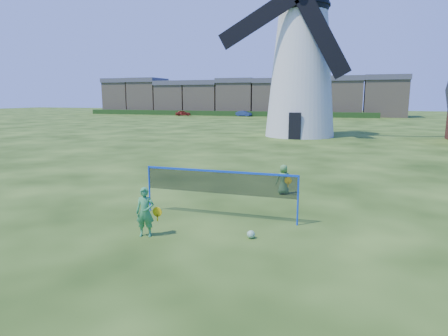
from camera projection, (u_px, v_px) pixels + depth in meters
ground at (214, 215)px, 12.92m from camera, size 220.00×220.00×0.00m
windmill at (301, 63)px, 37.70m from camera, size 15.16×6.69×20.50m
badminton_net at (219, 183)px, 12.45m from camera, size 5.05×0.05×1.55m
player_girl at (145, 212)px, 10.83m from camera, size 0.71×0.45×1.39m
player_boy at (284, 179)px, 15.60m from camera, size 0.70×0.59×1.20m
play_ball at (251, 234)px, 10.77m from camera, size 0.22×0.22×0.22m
terraced_houses at (242, 97)px, 85.39m from camera, size 66.20×8.40×8.15m
hedge at (220, 113)px, 81.28m from camera, size 62.00×0.80×1.00m
car_left at (183, 113)px, 80.77m from camera, size 3.41×2.48×1.08m
car_right at (244, 114)px, 79.00m from camera, size 3.49×2.12×1.09m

